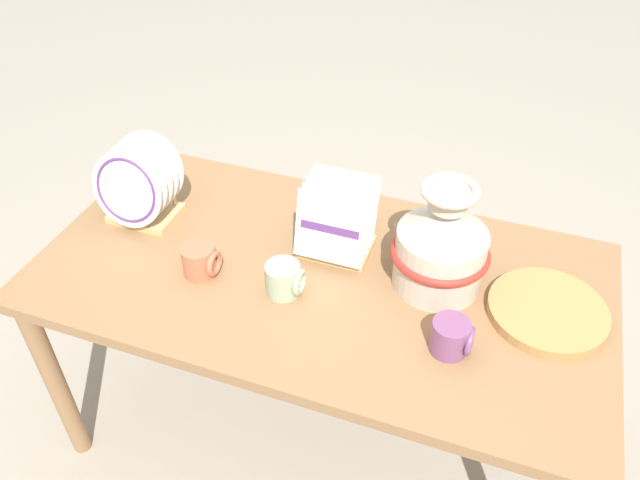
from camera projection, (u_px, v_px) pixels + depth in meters
The scene contains 9 objects.
ground_plane at pixel (320, 424), 2.11m from camera, with size 14.00×14.00×0.00m, color gray.
display_table at pixel (320, 292), 1.70m from camera, with size 1.51×0.78×0.70m.
ceramic_vase at pixel (441, 244), 1.54m from camera, with size 0.25×0.25×0.30m.
dish_rack_round_plates at pixel (139, 188), 1.77m from camera, with size 0.22×0.18×0.24m.
dish_rack_square_plates at pixel (337, 226), 1.67m from camera, with size 0.19×0.17×0.21m.
wicker_charger_stack at pixel (548, 311), 1.53m from camera, with size 0.29×0.29×0.03m.
mug_sage_glaze at pixel (285, 279), 1.57m from camera, with size 0.10×0.09×0.09m.
mug_plum_glaze at pixel (452, 337), 1.42m from camera, with size 0.10×0.09×0.09m.
mug_terracotta_glaze at pixel (201, 261), 1.62m from camera, with size 0.10×0.09×0.09m.
Camera 1 is at (0.41, -1.14, 1.83)m, focal length 35.00 mm.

